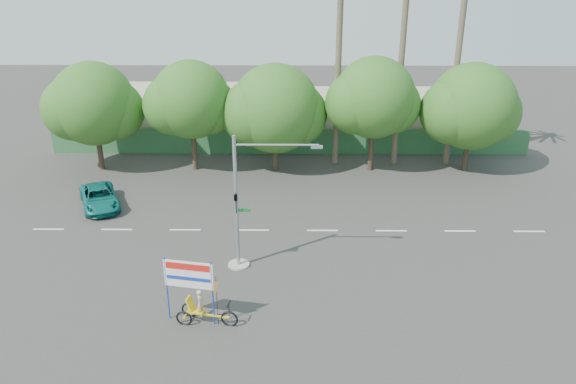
{
  "coord_description": "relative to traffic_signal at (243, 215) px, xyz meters",
  "views": [
    {
      "loc": [
        0.3,
        -21.12,
        14.87
      ],
      "look_at": [
        0.03,
        5.49,
        3.5
      ],
      "focal_mm": 35.0,
      "sensor_mm": 36.0,
      "label": 1
    }
  ],
  "objects": [
    {
      "name": "tree_center",
      "position": [
        1.14,
        14.02,
        1.55
      ],
      "size": [
        7.62,
        6.4,
        7.85
      ],
      "color": "#473828",
      "rests_on": "ground"
    },
    {
      "name": "pickup_truck",
      "position": [
        -9.77,
        7.2,
        -2.29
      ],
      "size": [
        3.8,
        5.02,
        1.27
      ],
      "primitive_type": "imported",
      "rotation": [
        0.0,
        0.0,
        0.43
      ],
      "color": "#0F6964",
      "rests_on": "ground"
    },
    {
      "name": "building_right",
      "position": [
        10.2,
        22.02,
        -1.12
      ],
      "size": [
        14.0,
        8.0,
        3.6
      ],
      "primitive_type": "cube",
      "color": "#B5AA90",
      "rests_on": "ground"
    },
    {
      "name": "palm_tall",
      "position": [
        10.2,
        15.52,
        7.55
      ],
      "size": [
        3.73,
        3.79,
        17.45
      ],
      "color": "#70604C",
      "rests_on": "ground"
    },
    {
      "name": "tree_far_left",
      "position": [
        -11.85,
        14.02,
        1.84
      ],
      "size": [
        7.14,
        6.0,
        7.96
      ],
      "color": "#473828",
      "rests_on": "ground"
    },
    {
      "name": "trike_billboard",
      "position": [
        -1.63,
        -4.8,
        -1.66
      ],
      "size": [
        3.15,
        1.05,
        3.14
      ],
      "rotation": [
        0.0,
        0.0,
        -0.19
      ],
      "color": "black",
      "rests_on": "ground"
    },
    {
      "name": "traffic_signal",
      "position": [
        0.0,
        0.0,
        0.0
      ],
      "size": [
        4.72,
        1.1,
        7.0
      ],
      "color": "gray",
      "rests_on": "ground"
    },
    {
      "name": "palm_short",
      "position": [
        5.7,
        15.52,
        5.94
      ],
      "size": [
        3.73,
        3.79,
        14.45
      ],
      "color": "#70604C",
      "rests_on": "ground"
    },
    {
      "name": "palm_mid",
      "position": [
        14.2,
        15.52,
        6.48
      ],
      "size": [
        3.73,
        3.79,
        15.45
      ],
      "color": "#70604C",
      "rests_on": "ground"
    },
    {
      "name": "building_left",
      "position": [
        -7.8,
        22.02,
        -0.92
      ],
      "size": [
        12.0,
        8.0,
        4.0
      ],
      "primitive_type": "cube",
      "color": "#B5AA90",
      "rests_on": "ground"
    },
    {
      "name": "tree_far_right",
      "position": [
        15.15,
        14.02,
        1.73
      ],
      "size": [
        7.38,
        6.2,
        7.94
      ],
      "color": "#473828",
      "rests_on": "ground"
    },
    {
      "name": "fence",
      "position": [
        2.2,
        17.52,
        -1.92
      ],
      "size": [
        38.0,
        0.08,
        2.0
      ],
      "primitive_type": "cube",
      "color": "#336B3D",
      "rests_on": "ground"
    },
    {
      "name": "tree_left",
      "position": [
        -4.85,
        14.02,
        2.14
      ],
      "size": [
        6.66,
        5.6,
        8.07
      ],
      "color": "#473828",
      "rests_on": "ground"
    },
    {
      "name": "tree_right",
      "position": [
        8.15,
        14.02,
        2.32
      ],
      "size": [
        6.9,
        5.8,
        8.36
      ],
      "color": "#473828",
      "rests_on": "ground"
    },
    {
      "name": "ground",
      "position": [
        2.2,
        -3.98,
        -2.92
      ],
      "size": [
        120.0,
        120.0,
        0.0
      ],
      "primitive_type": "plane",
      "color": "#33302D",
      "rests_on": "ground"
    }
  ]
}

